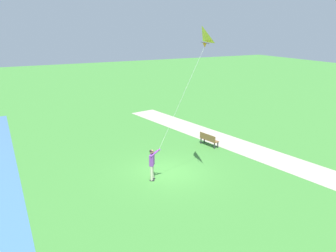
# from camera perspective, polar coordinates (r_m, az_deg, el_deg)

# --- Properties ---
(ground_plane) EXTENTS (120.00, 120.00, 0.00)m
(ground_plane) POSITION_cam_1_polar(r_m,az_deg,el_deg) (19.47, -0.16, -7.79)
(ground_plane) COLOR #3D7F33
(walkway_path) EXTENTS (7.94, 31.93, 0.02)m
(walkway_path) POSITION_cam_1_polar(r_m,az_deg,el_deg) (21.99, 19.09, -5.79)
(walkway_path) COLOR #ADA393
(walkway_path) RESTS_ON ground
(person_kite_flyer) EXTENTS (0.62, 0.55, 1.83)m
(person_kite_flyer) POSITION_cam_1_polar(r_m,az_deg,el_deg) (18.18, -2.66, -6.04)
(person_kite_flyer) COLOR #232328
(person_kite_flyer) RESTS_ON ground
(flying_kite) EXTENTS (2.09, 2.04, 6.26)m
(flying_kite) POSITION_cam_1_polar(r_m,az_deg,el_deg) (16.44, 5.66, 14.68)
(flying_kite) COLOR yellow
(park_bench_near_walkway) EXTENTS (0.69, 1.55, 0.88)m
(park_bench_near_walkway) POSITION_cam_1_polar(r_m,az_deg,el_deg) (23.57, 6.84, -2.16)
(park_bench_near_walkway) COLOR brown
(park_bench_near_walkway) RESTS_ON ground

